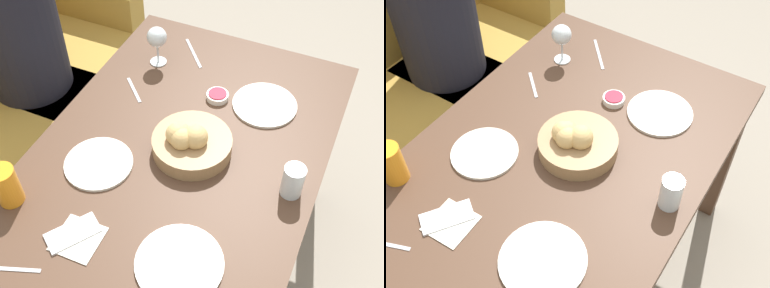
% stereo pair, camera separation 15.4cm
% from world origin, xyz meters
% --- Properties ---
extents(ground_plane, '(10.00, 10.00, 0.00)m').
position_xyz_m(ground_plane, '(0.00, 0.00, 0.00)').
color(ground_plane, gray).
extents(dining_table, '(1.39, 0.91, 0.77)m').
position_xyz_m(dining_table, '(0.00, 0.00, 0.67)').
color(dining_table, '#4C3323').
rests_on(dining_table, ground_plane).
extents(seated_person, '(0.38, 0.49, 1.19)m').
position_xyz_m(seated_person, '(0.42, 0.96, 0.50)').
color(seated_person, '#23232D').
rests_on(seated_person, ground_plane).
extents(bread_basket, '(0.26, 0.26, 0.12)m').
position_xyz_m(bread_basket, '(0.05, -0.03, 0.82)').
color(bread_basket, '#99754C').
rests_on(bread_basket, dining_table).
extents(plate_near_left, '(0.24, 0.24, 0.01)m').
position_xyz_m(plate_near_left, '(-0.33, -0.17, 0.78)').
color(plate_near_left, silver).
rests_on(plate_near_left, dining_table).
extents(plate_near_right, '(0.23, 0.23, 0.01)m').
position_xyz_m(plate_near_right, '(0.35, -0.19, 0.78)').
color(plate_near_right, silver).
rests_on(plate_near_right, dining_table).
extents(plate_far_center, '(0.22, 0.22, 0.01)m').
position_xyz_m(plate_far_center, '(-0.12, 0.21, 0.78)').
color(plate_far_center, silver).
rests_on(plate_far_center, dining_table).
extents(juice_glass, '(0.08, 0.08, 0.13)m').
position_xyz_m(juice_glass, '(-0.34, 0.38, 0.84)').
color(juice_glass, orange).
rests_on(juice_glass, dining_table).
extents(water_tumbler, '(0.07, 0.07, 0.11)m').
position_xyz_m(water_tumbler, '(0.02, -0.38, 0.83)').
color(water_tumbler, silver).
rests_on(water_tumbler, dining_table).
extents(wine_glass, '(0.08, 0.08, 0.16)m').
position_xyz_m(wine_glass, '(0.42, 0.27, 0.88)').
color(wine_glass, silver).
rests_on(wine_glass, dining_table).
extents(jam_bowl_berry, '(0.08, 0.08, 0.03)m').
position_xyz_m(jam_bowl_berry, '(0.32, -0.02, 0.79)').
color(jam_bowl_berry, white).
rests_on(jam_bowl_berry, dining_table).
extents(fork_silver, '(0.08, 0.18, 0.00)m').
position_xyz_m(fork_silver, '(-0.54, 0.25, 0.77)').
color(fork_silver, '#B7B7BC').
rests_on(fork_silver, dining_table).
extents(knife_silver, '(0.15, 0.13, 0.00)m').
position_xyz_m(knife_silver, '(0.52, 0.17, 0.77)').
color(knife_silver, '#B7B7BC').
rests_on(knife_silver, dining_table).
extents(spoon_coffee, '(0.11, 0.11, 0.00)m').
position_xyz_m(spoon_coffee, '(0.23, 0.28, 0.77)').
color(spoon_coffee, '#B7B7BC').
rests_on(spoon_coffee, dining_table).
extents(napkin, '(0.13, 0.13, 0.00)m').
position_xyz_m(napkin, '(-0.38, 0.12, 0.77)').
color(napkin, silver).
rests_on(napkin, dining_table).
extents(cell_phone, '(0.17, 0.15, 0.01)m').
position_xyz_m(cell_phone, '(-0.37, 0.14, 0.78)').
color(cell_phone, silver).
rests_on(cell_phone, dining_table).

